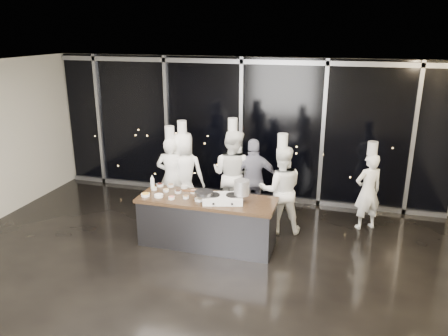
% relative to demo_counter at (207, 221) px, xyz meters
% --- Properties ---
extents(ground, '(9.00, 9.00, 0.00)m').
position_rel_demo_counter_xyz_m(ground, '(0.00, -0.90, -0.45)').
color(ground, black).
rests_on(ground, ground).
extents(room_shell, '(9.02, 7.02, 3.21)m').
position_rel_demo_counter_xyz_m(room_shell, '(0.18, -0.90, 1.79)').
color(room_shell, beige).
rests_on(room_shell, ground).
extents(window_wall, '(8.90, 0.11, 3.20)m').
position_rel_demo_counter_xyz_m(window_wall, '(0.00, 2.53, 1.14)').
color(window_wall, black).
rests_on(window_wall, ground).
extents(demo_counter, '(2.46, 0.86, 0.90)m').
position_rel_demo_counter_xyz_m(demo_counter, '(0.00, 0.00, 0.00)').
color(demo_counter, '#3C3B41').
rests_on(demo_counter, ground).
extents(stove, '(0.77, 0.58, 0.14)m').
position_rel_demo_counter_xyz_m(stove, '(0.32, -0.07, 0.51)').
color(stove, silver).
rests_on(stove, demo_counter).
extents(frying_pan, '(0.59, 0.40, 0.05)m').
position_rel_demo_counter_xyz_m(frying_pan, '(-0.01, -0.16, 0.61)').
color(frying_pan, slate).
rests_on(frying_pan, stove).
extents(stock_pot, '(0.32, 0.32, 0.26)m').
position_rel_demo_counter_xyz_m(stock_pot, '(0.63, 0.01, 0.72)').
color(stock_pot, silver).
rests_on(stock_pot, stove).
extents(prep_bowls, '(1.17, 0.73, 0.05)m').
position_rel_demo_counter_xyz_m(prep_bowls, '(-0.63, 0.07, 0.47)').
color(prep_bowls, silver).
rests_on(prep_bowls, demo_counter).
extents(squeeze_bottle, '(0.07, 0.07, 0.27)m').
position_rel_demo_counter_xyz_m(squeeze_bottle, '(-1.14, 0.20, 0.57)').
color(squeeze_bottle, white).
rests_on(squeeze_bottle, demo_counter).
extents(chef_far_left, '(0.65, 0.45, 1.93)m').
position_rel_demo_counter_xyz_m(chef_far_left, '(-1.10, 1.02, 0.42)').
color(chef_far_left, white).
rests_on(chef_far_left, ground).
extents(chef_left, '(0.93, 0.66, 2.01)m').
position_rel_demo_counter_xyz_m(chef_left, '(-0.91, 1.20, 0.45)').
color(chef_left, white).
rests_on(chef_left, ground).
extents(chef_center, '(1.05, 0.90, 2.10)m').
position_rel_demo_counter_xyz_m(chef_center, '(0.11, 1.33, 0.49)').
color(chef_center, white).
rests_on(chef_center, ground).
extents(guest, '(1.08, 0.70, 1.70)m').
position_rel_demo_counter_xyz_m(guest, '(0.56, 1.34, 0.40)').
color(guest, '#131335').
rests_on(guest, ground).
extents(chef_right, '(0.99, 0.87, 1.95)m').
position_rel_demo_counter_xyz_m(chef_right, '(1.18, 0.90, 0.42)').
color(chef_right, white).
rests_on(chef_right, ground).
extents(chef_side, '(0.67, 0.60, 1.76)m').
position_rel_demo_counter_xyz_m(chef_side, '(2.78, 1.52, 0.34)').
color(chef_side, white).
rests_on(chef_side, ground).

